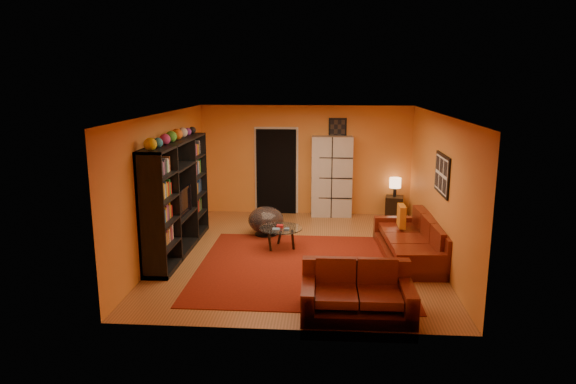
# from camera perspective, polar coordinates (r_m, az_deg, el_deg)

# --- Properties ---
(floor) EXTENTS (6.00, 6.00, 0.00)m
(floor) POSITION_cam_1_polar(r_m,az_deg,el_deg) (9.69, 1.20, -6.84)
(floor) COLOR brown
(floor) RESTS_ON ground
(ceiling) EXTENTS (6.00, 6.00, 0.00)m
(ceiling) POSITION_cam_1_polar(r_m,az_deg,el_deg) (9.17, 1.27, 8.68)
(ceiling) COLOR white
(ceiling) RESTS_ON wall_back
(wall_back) EXTENTS (6.00, 0.00, 6.00)m
(wall_back) POSITION_cam_1_polar(r_m,az_deg,el_deg) (12.29, 1.96, 3.55)
(wall_back) COLOR orange
(wall_back) RESTS_ON floor
(wall_front) EXTENTS (6.00, 0.00, 6.00)m
(wall_front) POSITION_cam_1_polar(r_m,az_deg,el_deg) (6.44, -0.15, -4.74)
(wall_front) COLOR orange
(wall_front) RESTS_ON floor
(wall_left) EXTENTS (0.00, 6.00, 6.00)m
(wall_left) POSITION_cam_1_polar(r_m,az_deg,el_deg) (9.79, -13.54, 0.90)
(wall_left) COLOR orange
(wall_left) RESTS_ON floor
(wall_right) EXTENTS (0.00, 6.00, 6.00)m
(wall_right) POSITION_cam_1_polar(r_m,az_deg,el_deg) (9.55, 16.38, 0.45)
(wall_right) COLOR orange
(wall_right) RESTS_ON floor
(rug) EXTENTS (3.60, 3.60, 0.01)m
(rug) POSITION_cam_1_polar(r_m,az_deg,el_deg) (9.03, 1.60, -8.29)
(rug) COLOR #5B130A
(rug) RESTS_ON floor
(doorway) EXTENTS (0.95, 0.10, 2.04)m
(doorway) POSITION_cam_1_polar(r_m,az_deg,el_deg) (12.35, -1.31, 2.27)
(doorway) COLOR black
(doorway) RESTS_ON floor
(wall_art_right) EXTENTS (0.03, 1.00, 0.70)m
(wall_art_right) POSITION_cam_1_polar(r_m,az_deg,el_deg) (9.21, 16.76, 1.89)
(wall_art_right) COLOR black
(wall_art_right) RESTS_ON wall_right
(wall_art_back) EXTENTS (0.42, 0.03, 0.52)m
(wall_art_back) POSITION_cam_1_polar(r_m,az_deg,el_deg) (12.18, 5.54, 6.97)
(wall_art_back) COLOR black
(wall_art_back) RESTS_ON wall_back
(entertainment_unit) EXTENTS (0.45, 3.00, 2.10)m
(entertainment_unit) POSITION_cam_1_polar(r_m,az_deg,el_deg) (9.78, -12.21, -0.55)
(entertainment_unit) COLOR black
(entertainment_unit) RESTS_ON floor
(tv) EXTENTS (0.87, 0.11, 0.50)m
(tv) POSITION_cam_1_polar(r_m,az_deg,el_deg) (9.75, -11.96, -1.06)
(tv) COLOR black
(tv) RESTS_ON entertainment_unit
(sofa) EXTENTS (1.13, 2.47, 0.85)m
(sofa) POSITION_cam_1_polar(r_m,az_deg,el_deg) (9.70, 13.99, -5.45)
(sofa) COLOR #51140A
(sofa) RESTS_ON rug
(loveseat) EXTENTS (1.55, 0.94, 0.85)m
(loveseat) POSITION_cam_1_polar(r_m,az_deg,el_deg) (7.34, 7.65, -11.09)
(loveseat) COLOR #51140A
(loveseat) RESTS_ON rug
(throw_pillow) EXTENTS (0.12, 0.42, 0.42)m
(throw_pillow) POSITION_cam_1_polar(r_m,az_deg,el_deg) (10.10, 12.50, -2.61)
(throw_pillow) COLOR orange
(throw_pillow) RESTS_ON sofa
(coffee_table) EXTENTS (0.82, 0.82, 0.41)m
(coffee_table) POSITION_cam_1_polar(r_m,az_deg,el_deg) (9.85, -0.80, -4.25)
(coffee_table) COLOR silver
(coffee_table) RESTS_ON floor
(storage_cabinet) EXTENTS (0.96, 0.45, 1.90)m
(storage_cabinet) POSITION_cam_1_polar(r_m,az_deg,el_deg) (12.15, 4.87, 1.73)
(storage_cabinet) COLOR #BCB7AD
(storage_cabinet) RESTS_ON floor
(bowl_chair) EXTENTS (0.74, 0.74, 0.60)m
(bowl_chair) POSITION_cam_1_polar(r_m,az_deg,el_deg) (10.72, -2.47, -3.15)
(bowl_chair) COLOR black
(bowl_chair) RESTS_ON floor
(side_table) EXTENTS (0.46, 0.46, 0.50)m
(side_table) POSITION_cam_1_polar(r_m,az_deg,el_deg) (12.36, 11.71, -1.63)
(side_table) COLOR black
(side_table) RESTS_ON floor
(table_lamp) EXTENTS (0.27, 0.27, 0.45)m
(table_lamp) POSITION_cam_1_polar(r_m,az_deg,el_deg) (12.24, 11.82, 0.93)
(table_lamp) COLOR black
(table_lamp) RESTS_ON side_table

